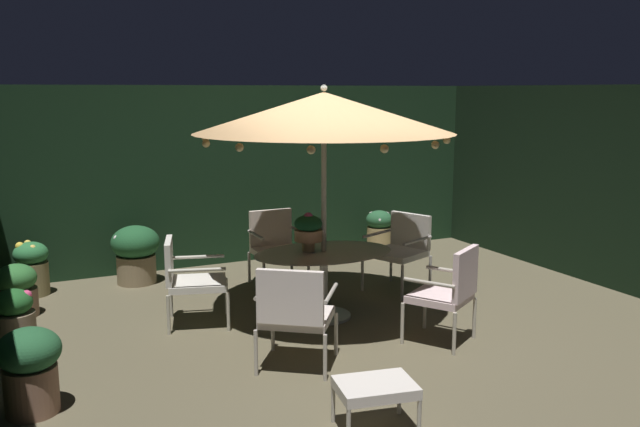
{
  "coord_description": "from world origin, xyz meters",
  "views": [
    {
      "loc": [
        -3.27,
        -6.14,
        2.46
      ],
      "look_at": [
        -0.16,
        0.4,
        1.14
      ],
      "focal_mm": 38.12,
      "sensor_mm": 36.0,
      "label": 1
    }
  ],
  "objects": [
    {
      "name": "ground_plane",
      "position": [
        0.0,
        0.0,
        -0.01
      ],
      "size": [
        7.68,
        6.65,
        0.02
      ],
      "primitive_type": "cube",
      "color": "brown"
    },
    {
      "name": "centerpiece_planter",
      "position": [
        -0.32,
        0.36,
        0.99
      ],
      "size": [
        0.3,
        0.3,
        0.43
      ],
      "color": "tan",
      "rests_on": "patio_dining_table"
    },
    {
      "name": "hedge_backdrop_right",
      "position": [
        3.69,
        0.0,
        1.26
      ],
      "size": [
        0.3,
        6.65,
        2.52
      ],
      "primitive_type": "cube",
      "color": "black",
      "rests_on": "ground_plane"
    },
    {
      "name": "patio_chair_east",
      "position": [
        -1.56,
        0.69,
        0.53
      ],
      "size": [
        0.77,
        0.74,
        0.93
      ],
      "color": "#BBB7A5",
      "rests_on": "ground_plane"
    },
    {
      "name": "patio_chair_south",
      "position": [
        0.6,
        -0.93,
        0.55
      ],
      "size": [
        0.77,
        0.77,
        0.97
      ],
      "color": "#BCB4A3",
      "rests_on": "ground_plane"
    },
    {
      "name": "hedge_backdrop_rear",
      "position": [
        0.0,
        3.18,
        1.26
      ],
      "size": [
        7.68,
        0.3,
        2.52
      ],
      "primitive_type": "cube",
      "color": "black",
      "rests_on": "ground_plane"
    },
    {
      "name": "ottoman_footrest",
      "position": [
        -0.92,
        -2.13,
        0.32
      ],
      "size": [
        0.63,
        0.51,
        0.37
      ],
      "color": "#B8B2A6",
      "rests_on": "ground_plane"
    },
    {
      "name": "potted_plant_back_left",
      "position": [
        -3.25,
        0.71,
        0.3
      ],
      "size": [
        0.39,
        0.39,
        0.6
      ],
      "color": "#806C53",
      "rests_on": "ground_plane"
    },
    {
      "name": "potted_plant_back_right",
      "position": [
        -3.2,
        1.77,
        0.3
      ],
      "size": [
        0.45,
        0.45,
        0.59
      ],
      "color": "#81614A",
      "rests_on": "ground_plane"
    },
    {
      "name": "patio_chair_southeast",
      "position": [
        -1.02,
        -0.88,
        0.55
      ],
      "size": [
        0.88,
        0.87,
        0.96
      ],
      "color": "#BCB3A6",
      "rests_on": "ground_plane"
    },
    {
      "name": "patio_dining_table",
      "position": [
        -0.16,
        0.3,
        0.58
      ],
      "size": [
        1.56,
        1.07,
        0.74
      ],
      "color": "#B3B1A9",
      "rests_on": "ground_plane"
    },
    {
      "name": "potted_plant_right_far",
      "position": [
        -3.17,
        -0.76,
        0.37
      ],
      "size": [
        0.49,
        0.49,
        0.68
      ],
      "color": "#8E654F",
      "rests_on": "ground_plane"
    },
    {
      "name": "potted_plant_front_corner",
      "position": [
        1.85,
        2.55,
        0.36
      ],
      "size": [
        0.4,
        0.4,
        0.67
      ],
      "color": "tan",
      "rests_on": "ground_plane"
    },
    {
      "name": "patio_chair_northeast",
      "position": [
        -0.15,
        1.75,
        0.54
      ],
      "size": [
        0.63,
        0.59,
        0.94
      ],
      "color": "#B8B1A6",
      "rests_on": "ground_plane"
    },
    {
      "name": "potted_plant_left_far",
      "position": [
        -1.76,
        2.55,
        0.41
      ],
      "size": [
        0.61,
        0.61,
        0.75
      ],
      "color": "#877355",
      "rests_on": "ground_plane"
    },
    {
      "name": "patio_umbrella",
      "position": [
        -0.16,
        0.3,
        2.22
      ],
      "size": [
        2.75,
        2.75,
        2.51
      ],
      "color": "#B6B7A5",
      "rests_on": "ground_plane"
    },
    {
      "name": "patio_chair_north",
      "position": [
        1.18,
        0.85,
        0.55
      ],
      "size": [
        0.82,
        0.82,
        0.93
      ],
      "color": "#B7B0A9",
      "rests_on": "ground_plane"
    },
    {
      "name": "potted_plant_left_near",
      "position": [
        -3.01,
        2.55,
        0.35
      ],
      "size": [
        0.41,
        0.41,
        0.67
      ],
      "color": "olive",
      "rests_on": "ground_plane"
    }
  ]
}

